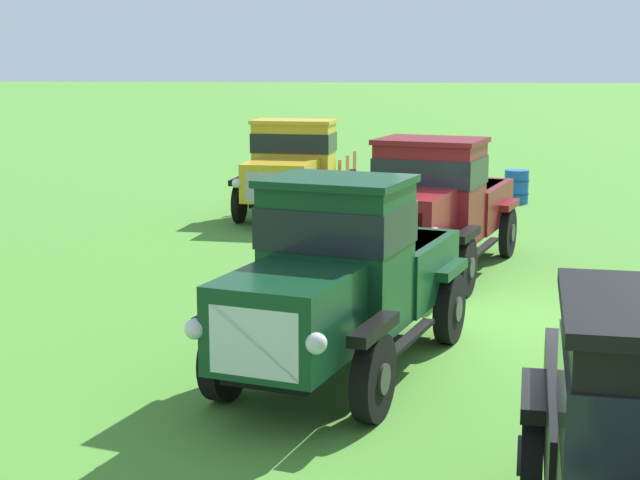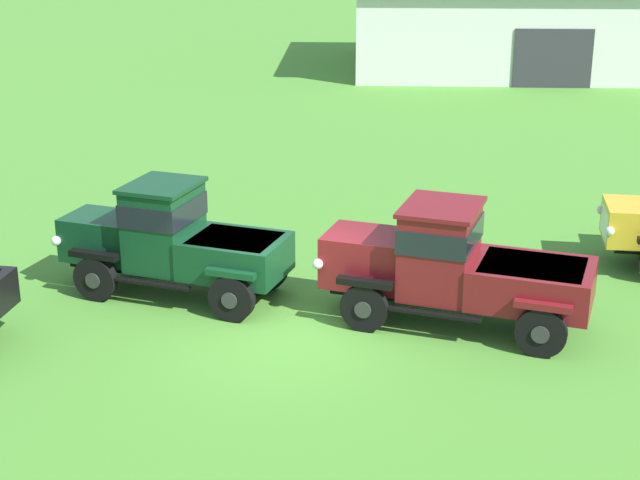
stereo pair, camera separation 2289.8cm
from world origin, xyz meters
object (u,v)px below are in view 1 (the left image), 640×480
at_px(vintage_truck_second_in_line, 343,275).
at_px(oil_drum_beside_row, 516,187).
at_px(vintage_truck_far_side, 292,168).
at_px(vintage_truck_midrow_center, 434,204).

bearing_deg(vintage_truck_second_in_line, oil_drum_beside_row, -14.08).
bearing_deg(oil_drum_beside_row, vintage_truck_far_side, 116.75).
bearing_deg(vintage_truck_midrow_center, vintage_truck_second_in_line, 167.98).
xyz_separation_m(vintage_truck_second_in_line, vintage_truck_midrow_center, (5.38, -1.15, 0.02)).
distance_m(vintage_truck_far_side, oil_drum_beside_row, 5.89).
relative_size(vintage_truck_second_in_line, vintage_truck_far_side, 0.94).
relative_size(vintage_truck_second_in_line, oil_drum_beside_row, 5.90).
bearing_deg(vintage_truck_midrow_center, vintage_truck_far_side, 29.03).
xyz_separation_m(vintage_truck_midrow_center, vintage_truck_far_side, (5.41, 3.00, -0.05)).
bearing_deg(vintage_truck_second_in_line, vintage_truck_far_side, 9.77).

